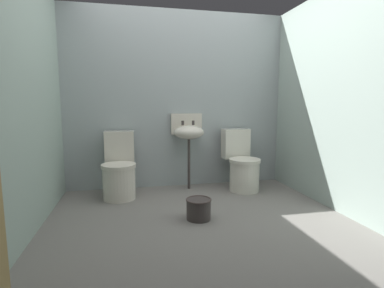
% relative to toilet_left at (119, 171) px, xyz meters
% --- Properties ---
extents(ground_plane, '(3.32, 2.88, 0.08)m').
position_rel_toilet_left_xyz_m(ground_plane, '(0.77, -0.89, -0.36)').
color(ground_plane, slate).
extents(wall_back, '(3.32, 0.10, 2.33)m').
position_rel_toilet_left_xyz_m(wall_back, '(0.77, 0.40, 0.84)').
color(wall_back, '#9CA7A8').
rests_on(wall_back, ground).
extents(wall_left, '(0.10, 2.68, 2.33)m').
position_rel_toilet_left_xyz_m(wall_left, '(-0.74, -0.79, 0.84)').
color(wall_left, '#97AEA2').
rests_on(wall_left, ground).
extents(wall_right, '(0.10, 2.68, 2.33)m').
position_rel_toilet_left_xyz_m(wall_right, '(2.28, -0.79, 0.84)').
color(wall_right, '#9AADA3').
rests_on(wall_right, ground).
extents(toilet_left, '(0.41, 0.60, 0.78)m').
position_rel_toilet_left_xyz_m(toilet_left, '(0.00, 0.00, 0.00)').
color(toilet_left, silver).
rests_on(toilet_left, ground).
extents(toilet_right, '(0.42, 0.61, 0.78)m').
position_rel_toilet_left_xyz_m(toilet_right, '(1.56, 0.00, 0.00)').
color(toilet_right, silver).
rests_on(toilet_right, ground).
extents(sink, '(0.42, 0.35, 0.99)m').
position_rel_toilet_left_xyz_m(sink, '(0.89, 0.19, 0.43)').
color(sink, '#3C3533').
rests_on(sink, ground).
extents(bucket, '(0.25, 0.25, 0.20)m').
position_rel_toilet_left_xyz_m(bucket, '(0.77, -0.89, -0.21)').
color(bucket, '#3C3533').
rests_on(bucket, ground).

